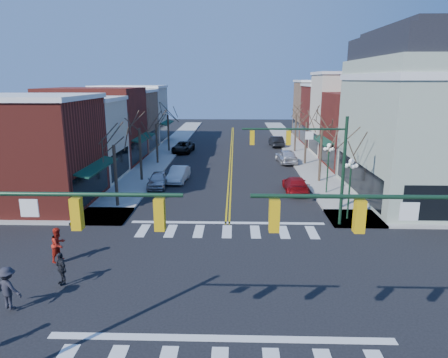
# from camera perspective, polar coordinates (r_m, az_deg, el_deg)

# --- Properties ---
(ground) EXTENTS (160.00, 160.00, 0.00)m
(ground) POSITION_cam_1_polar(r_m,az_deg,el_deg) (19.97, 0.04, -14.07)
(ground) COLOR black
(ground) RESTS_ON ground
(sidewalk_left) EXTENTS (3.50, 70.00, 0.15)m
(sidewalk_left) POSITION_cam_1_polar(r_m,az_deg,el_deg) (39.83, -11.83, 0.19)
(sidewalk_left) COLOR #9E9B93
(sidewalk_left) RESTS_ON ground
(sidewalk_right) EXTENTS (3.50, 70.00, 0.15)m
(sidewalk_right) POSITION_cam_1_polar(r_m,az_deg,el_deg) (39.62, 13.62, 0.01)
(sidewalk_right) COLOR #9E9B93
(sidewalk_right) RESTS_ON ground
(bldg_left_brick_a) EXTENTS (10.00, 8.50, 8.00)m
(bldg_left_brick_a) POSITION_cam_1_polar(r_m,az_deg,el_deg) (33.86, -26.62, 3.36)
(bldg_left_brick_a) COLOR maroon
(bldg_left_brick_a) RESTS_ON ground
(bldg_left_stucco_a) EXTENTS (10.00, 7.00, 7.50)m
(bldg_left_stucco_a) POSITION_cam_1_polar(r_m,az_deg,el_deg) (40.80, -21.55, 5.09)
(bldg_left_stucco_a) COLOR beige
(bldg_left_stucco_a) RESTS_ON ground
(bldg_left_brick_b) EXTENTS (10.00, 9.00, 8.50)m
(bldg_left_brick_b) POSITION_cam_1_polar(r_m,az_deg,el_deg) (48.13, -17.93, 7.22)
(bldg_left_brick_b) COLOR maroon
(bldg_left_brick_b) RESTS_ON ground
(bldg_left_tan) EXTENTS (10.00, 7.50, 7.80)m
(bldg_left_tan) POSITION_cam_1_polar(r_m,az_deg,el_deg) (55.97, -15.13, 7.92)
(bldg_left_tan) COLOR #A07758
(bldg_left_tan) RESTS_ON ground
(bldg_left_stucco_b) EXTENTS (10.00, 8.00, 8.20)m
(bldg_left_stucco_b) POSITION_cam_1_polar(r_m,az_deg,el_deg) (63.39, -13.15, 8.88)
(bldg_left_stucco_b) COLOR beige
(bldg_left_stucco_b) RESTS_ON ground
(bldg_right_brick_a) EXTENTS (10.00, 8.50, 8.00)m
(bldg_right_brick_a) POSITION_cam_1_polar(r_m,az_deg,el_deg) (46.20, 20.71, 6.42)
(bldg_right_brick_a) COLOR maroon
(bldg_right_brick_a) RESTS_ON ground
(bldg_right_stucco) EXTENTS (10.00, 7.00, 10.00)m
(bldg_right_stucco) POSITION_cam_1_polar(r_m,az_deg,el_deg) (53.45, 18.15, 8.63)
(bldg_right_stucco) COLOR beige
(bldg_right_stucco) RESTS_ON ground
(bldg_right_brick_b) EXTENTS (10.00, 8.00, 8.50)m
(bldg_right_brick_b) POSITION_cam_1_polar(r_m,az_deg,el_deg) (60.72, 16.12, 8.63)
(bldg_right_brick_b) COLOR maroon
(bldg_right_brick_b) RESTS_ON ground
(bldg_right_tan) EXTENTS (10.00, 8.00, 9.00)m
(bldg_right_tan) POSITION_cam_1_polar(r_m,az_deg,el_deg) (68.45, 14.49, 9.49)
(bldg_right_tan) COLOR #A07758
(bldg_right_tan) RESTS_ON ground
(victorian_corner) EXTENTS (12.25, 14.25, 13.30)m
(victorian_corner) POSITION_cam_1_polar(r_m,az_deg,el_deg) (35.98, 28.35, 8.00)
(victorian_corner) COLOR #A1B098
(victorian_corner) RESTS_ON ground
(traffic_mast_near_left) EXTENTS (6.60, 0.28, 7.20)m
(traffic_mast_near_left) POSITION_cam_1_polar(r_m,az_deg,el_deg) (12.75, -27.13, -9.22)
(traffic_mast_near_left) COLOR #14331E
(traffic_mast_near_left) RESTS_ON ground
(traffic_mast_near_right) EXTENTS (6.60, 0.28, 7.20)m
(traffic_mast_near_right) POSITION_cam_1_polar(r_m,az_deg,el_deg) (12.32, 26.13, -9.90)
(traffic_mast_near_right) COLOR #14331E
(traffic_mast_near_right) RESTS_ON ground
(traffic_mast_far_right) EXTENTS (6.60, 0.28, 7.20)m
(traffic_mast_far_right) POSITION_cam_1_polar(r_m,az_deg,el_deg) (25.94, 12.87, 3.25)
(traffic_mast_far_right) COLOR #14331E
(traffic_mast_far_right) RESTS_ON ground
(lamppost_corner) EXTENTS (0.36, 0.36, 4.33)m
(lamppost_corner) POSITION_cam_1_polar(r_m,az_deg,el_deg) (27.97, 17.58, 0.05)
(lamppost_corner) COLOR #14331E
(lamppost_corner) RESTS_ON ground
(lamppost_midblock) EXTENTS (0.36, 0.36, 4.33)m
(lamppost_midblock) POSITION_cam_1_polar(r_m,az_deg,el_deg) (34.12, 14.68, 2.69)
(lamppost_midblock) COLOR #14331E
(lamppost_midblock) RESTS_ON ground
(tree_left_a) EXTENTS (0.24, 0.24, 4.76)m
(tree_left_a) POSITION_cam_1_polar(r_m,az_deg,el_deg) (30.77, -15.21, 0.34)
(tree_left_a) COLOR #382B21
(tree_left_a) RESTS_ON ground
(tree_left_b) EXTENTS (0.24, 0.24, 5.04)m
(tree_left_b) POSITION_cam_1_polar(r_m,az_deg,el_deg) (38.29, -11.84, 3.38)
(tree_left_b) COLOR #382B21
(tree_left_b) RESTS_ON ground
(tree_left_c) EXTENTS (0.24, 0.24, 4.55)m
(tree_left_c) POSITION_cam_1_polar(r_m,az_deg,el_deg) (46.04, -9.56, 4.93)
(tree_left_c) COLOR #382B21
(tree_left_c) RESTS_ON ground
(tree_left_d) EXTENTS (0.24, 0.24, 4.90)m
(tree_left_d) POSITION_cam_1_polar(r_m,az_deg,el_deg) (53.80, -7.95, 6.48)
(tree_left_d) COLOR #382B21
(tree_left_d) RESTS_ON ground
(tree_right_a) EXTENTS (0.24, 0.24, 4.62)m
(tree_right_a) POSITION_cam_1_polar(r_m,az_deg,el_deg) (30.52, 16.61, -0.00)
(tree_right_a) COLOR #382B21
(tree_right_a) RESTS_ON ground
(tree_right_b) EXTENTS (0.24, 0.24, 5.18)m
(tree_right_b) POSITION_cam_1_polar(r_m,az_deg,el_deg) (38.07, 13.62, 3.33)
(tree_right_b) COLOR #382B21
(tree_right_b) RESTS_ON ground
(tree_right_c) EXTENTS (0.24, 0.24, 4.83)m
(tree_right_c) POSITION_cam_1_polar(r_m,az_deg,el_deg) (45.84, 11.59, 4.98)
(tree_right_c) COLOR #382B21
(tree_right_c) RESTS_ON ground
(tree_right_d) EXTENTS (0.24, 0.24, 4.97)m
(tree_right_d) POSITION_cam_1_polar(r_m,az_deg,el_deg) (53.65, 10.16, 6.41)
(tree_right_d) COLOR #382B21
(tree_right_d) RESTS_ON ground
(car_left_near) EXTENTS (1.70, 4.05, 1.37)m
(car_left_near) POSITION_cam_1_polar(r_m,az_deg,el_deg) (36.17, -9.40, -0.11)
(car_left_near) COLOR #AFB0B4
(car_left_near) RESTS_ON ground
(car_left_mid) EXTENTS (1.83, 4.38, 1.41)m
(car_left_mid) POSITION_cam_1_polar(r_m,az_deg,el_deg) (37.90, -6.52, 0.67)
(car_left_mid) COLOR silver
(car_left_mid) RESTS_ON ground
(car_left_far) EXTENTS (2.76, 5.28, 1.42)m
(car_left_far) POSITION_cam_1_polar(r_m,az_deg,el_deg) (53.21, -5.85, 4.56)
(car_left_far) COLOR black
(car_left_far) RESTS_ON ground
(car_right_near) EXTENTS (1.89, 4.63, 1.34)m
(car_right_near) POSITION_cam_1_polar(r_m,az_deg,el_deg) (34.65, 10.18, -0.79)
(car_right_near) COLOR maroon
(car_right_near) RESTS_ON ground
(car_right_mid) EXTENTS (2.40, 4.95, 1.63)m
(car_right_mid) POSITION_cam_1_polar(r_m,az_deg,el_deg) (46.64, 8.90, 3.26)
(car_right_mid) COLOR silver
(car_right_mid) RESTS_ON ground
(car_right_far) EXTENTS (1.95, 4.70, 1.51)m
(car_right_far) POSITION_cam_1_polar(r_m,az_deg,el_deg) (58.13, 7.48, 5.36)
(car_right_far) COLOR black
(car_right_far) RESTS_ON ground
(pedestrian_red_b) EXTENTS (0.92, 1.05, 1.83)m
(pedestrian_red_b) POSITION_cam_1_polar(r_m,az_deg,el_deg) (22.73, -22.57, -8.63)
(pedestrian_red_b) COLOR #B01F12
(pedestrian_red_b) RESTS_ON sidewalk_left
(pedestrian_dark_a) EXTENTS (0.93, 0.90, 1.56)m
(pedestrian_dark_a) POSITION_cam_1_polar(r_m,az_deg,el_deg) (20.33, -22.24, -11.72)
(pedestrian_dark_a) COLOR black
(pedestrian_dark_a) RESTS_ON sidewalk_left
(pedestrian_dark_b) EXTENTS (1.34, 1.02, 1.84)m
(pedestrian_dark_b) POSITION_cam_1_polar(r_m,az_deg,el_deg) (19.20, -28.45, -13.53)
(pedestrian_dark_b) COLOR #22212A
(pedestrian_dark_b) RESTS_ON sidewalk_left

